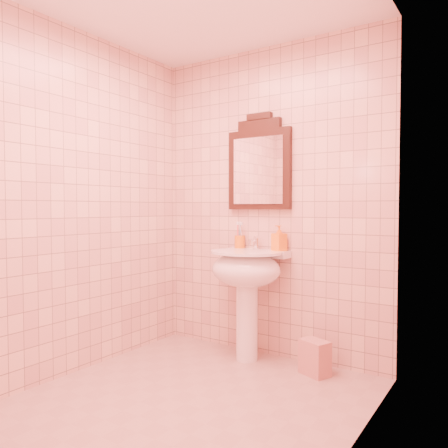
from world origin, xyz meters
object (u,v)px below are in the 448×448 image
Objects in this scene: toothbrush_cup at (240,242)px; towel at (315,358)px; mirror at (259,165)px; pedestal_sink at (246,277)px; soap_dispenser at (279,238)px.

towel is (0.74, -0.17, -0.79)m from toothbrush_cup.
mirror is at bearing 6.97° from toothbrush_cup.
towel is at bearing -18.89° from mirror.
mirror is at bearing 90.00° from pedestal_sink.
soap_dispenser reaches higher than towel.
toothbrush_cup is at bearing 166.84° from towel.
pedestal_sink is 0.91m from mirror.
toothbrush_cup is at bearing 133.69° from pedestal_sink.
pedestal_sink is 0.36m from toothbrush_cup.
soap_dispenser is at bearing 39.53° from pedestal_sink.
towel is at bearing -13.16° from toothbrush_cup.
toothbrush_cup reaches higher than towel.
pedestal_sink is 4.27× the size of soap_dispenser.
mirror is 3.94× the size of toothbrush_cup.
towel is (0.57, 0.01, -0.54)m from pedestal_sink.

